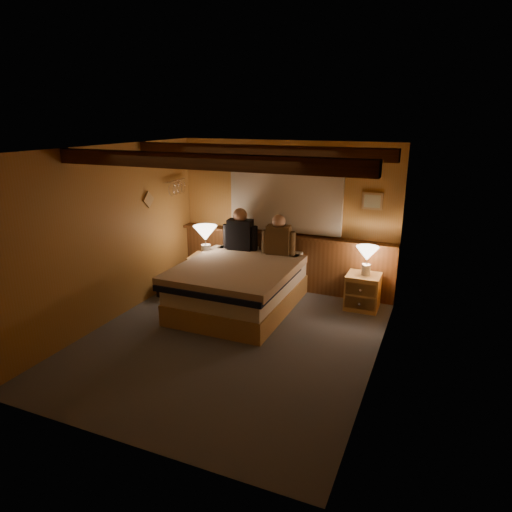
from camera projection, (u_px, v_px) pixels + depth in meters
The scene contains 19 objects.
floor at pixel (230, 340), 5.85m from camera, with size 4.20×4.20×0.00m, color #4C515B.
ceiling at pixel (226, 149), 5.15m from camera, with size 4.20×4.20×0.00m, color #D8A251.
wall_back at pixel (286, 217), 7.35m from camera, with size 3.60×3.60×0.00m, color #AF7C3E.
wall_left at pixel (109, 236), 6.17m from camera, with size 4.20×4.20×0.00m, color #AF7C3E.
wall_right at pixel (381, 269), 4.83m from camera, with size 4.20×4.20×0.00m, color #AF7C3E.
wall_front at pixel (112, 318), 3.65m from camera, with size 3.60×3.60×0.00m, color #AF7C3E.
wainscot at pixel (284, 260), 7.50m from camera, with size 3.60×0.23×0.94m.
curtain_window at pixel (285, 198), 7.19m from camera, with size 2.18×0.09×1.11m.
ceiling_beams at pixel (232, 156), 5.30m from camera, with size 3.60×1.65×0.16m.
coat_rail at pixel (176, 186), 7.39m from camera, with size 0.05×0.55×0.24m.
framed_print at pixel (372, 201), 6.72m from camera, with size 0.30×0.04×0.25m.
bed at pixel (239, 286), 6.71m from camera, with size 1.60×2.05×0.70m.
nightstand_left at pixel (207, 273), 7.46m from camera, with size 0.58×0.54×0.59m.
nightstand_right at pixel (363, 292), 6.75m from camera, with size 0.49×0.44×0.53m.
lamp_left at pixel (205, 235), 7.27m from camera, with size 0.38×0.38×0.50m.
lamp_right at pixel (367, 255), 6.57m from camera, with size 0.33×0.33×0.43m.
person_left at pixel (240, 232), 7.28m from camera, with size 0.57×0.27×0.70m.
person_right at pixel (278, 238), 7.04m from camera, with size 0.53×0.26×0.65m.
duffel_bag at pixel (173, 288), 7.23m from camera, with size 0.46×0.28×0.33m.
Camera 1 is at (2.36, -4.73, 2.75)m, focal length 32.00 mm.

